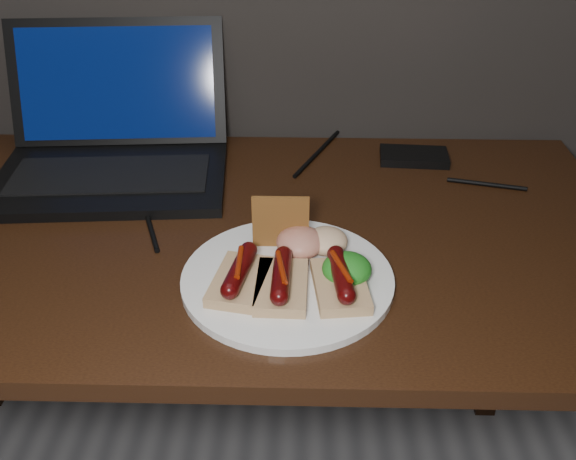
% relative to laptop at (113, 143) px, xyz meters
% --- Properties ---
extents(desk, '(1.40, 0.70, 0.75)m').
position_rel_laptop_xyz_m(desk, '(0.19, -0.20, -0.14)').
color(desk, black).
rests_on(desk, ground).
extents(laptop, '(0.44, 0.37, 0.25)m').
position_rel_laptop_xyz_m(laptop, '(0.00, 0.00, 0.00)').
color(laptop, black).
rests_on(laptop, desk).
extents(hard_drive, '(0.13, 0.08, 0.02)m').
position_rel_laptop_xyz_m(hard_drive, '(0.57, 0.05, -0.04)').
color(hard_drive, black).
rests_on(hard_drive, desk).
extents(desk_cables, '(1.03, 0.45, 0.01)m').
position_rel_laptop_xyz_m(desk_cables, '(0.20, -0.07, -0.05)').
color(desk_cables, black).
rests_on(desk_cables, desk).
extents(plate, '(0.33, 0.33, 0.01)m').
position_rel_laptop_xyz_m(plate, '(0.33, -0.35, -0.05)').
color(plate, silver).
rests_on(plate, desk).
extents(bread_sausage_left, '(0.09, 0.13, 0.04)m').
position_rel_laptop_xyz_m(bread_sausage_left, '(0.27, -0.37, -0.02)').
color(bread_sausage_left, tan).
rests_on(bread_sausage_left, plate).
extents(bread_sausage_center, '(0.07, 0.12, 0.04)m').
position_rel_laptop_xyz_m(bread_sausage_center, '(0.33, -0.38, -0.02)').
color(bread_sausage_center, tan).
rests_on(bread_sausage_center, plate).
extents(bread_sausage_right, '(0.08, 0.12, 0.04)m').
position_rel_laptop_xyz_m(bread_sausage_right, '(0.41, -0.38, -0.02)').
color(bread_sausage_right, tan).
rests_on(bread_sausage_right, plate).
extents(crispbread, '(0.09, 0.01, 0.08)m').
position_rel_laptop_xyz_m(crispbread, '(0.32, -0.27, 0.00)').
color(crispbread, '#965D29').
rests_on(crispbread, plate).
extents(salad_greens, '(0.07, 0.07, 0.04)m').
position_rel_laptop_xyz_m(salad_greens, '(0.42, -0.35, -0.02)').
color(salad_greens, '#156313').
rests_on(salad_greens, plate).
extents(salsa_mound, '(0.07, 0.07, 0.04)m').
position_rel_laptop_xyz_m(salsa_mound, '(0.35, -0.29, -0.02)').
color(salsa_mound, maroon).
rests_on(salsa_mound, plate).
extents(coleslaw_mound, '(0.06, 0.06, 0.04)m').
position_rel_laptop_xyz_m(coleslaw_mound, '(0.39, -0.28, -0.02)').
color(coleslaw_mound, beige).
rests_on(coleslaw_mound, plate).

